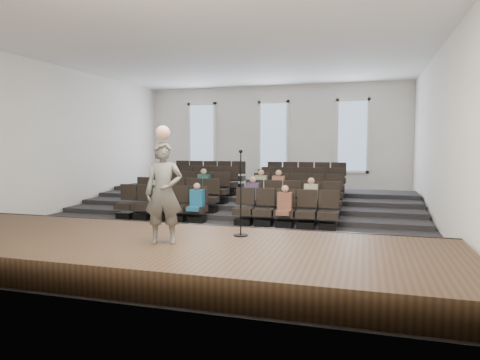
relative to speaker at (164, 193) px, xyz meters
name	(u,v)px	position (x,y,z in m)	size (l,w,h in m)	color
ground	(226,220)	(-0.52, 5.23, -1.44)	(14.00, 14.00, 0.00)	black
ceiling	(226,54)	(-0.52, 5.23, 3.57)	(12.00, 14.00, 0.02)	white
wall_back	(274,141)	(-0.52, 12.25, 1.06)	(12.00, 0.04, 5.00)	white
wall_front	(75,132)	(-0.52, -1.79, 1.06)	(12.00, 0.04, 5.00)	white
wall_left	(59,139)	(-6.54, 5.23, 1.06)	(0.04, 14.00, 5.00)	white
wall_right	(443,138)	(5.50, 5.23, 1.06)	(0.04, 14.00, 5.00)	white
stage	(143,252)	(-0.52, 0.13, -1.19)	(11.80, 3.60, 0.50)	#402C1B
stage_lip	(181,234)	(-0.52, 1.90, -1.19)	(11.80, 0.06, 0.52)	black
risers	(252,201)	(-0.52, 8.40, -1.24)	(11.80, 4.80, 0.60)	black
seating_rows	(240,193)	(-0.52, 6.77, -0.76)	(6.80, 4.70, 1.67)	black
windows	(273,136)	(-0.52, 12.18, 1.26)	(8.44, 0.10, 3.24)	white
audience	(233,192)	(-0.44, 5.68, -0.61)	(5.45, 2.64, 1.10)	#6AAF46
speaker	(164,193)	(0.00, 0.00, 0.00)	(0.68, 0.45, 1.87)	#565452
mic_stand	(241,210)	(1.19, 1.00, -0.42)	(0.29, 0.29, 1.73)	black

